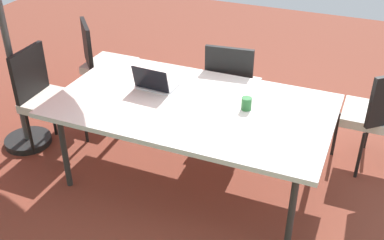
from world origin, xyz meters
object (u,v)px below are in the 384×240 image
at_px(chair_east, 47,96).
at_px(cup, 246,104).
at_px(laptop, 155,84).
at_px(chair_southeast, 104,61).
at_px(dining_table, 192,108).
at_px(chair_southwest, 376,113).
at_px(chair_south, 231,84).

height_order(chair_east, cup, chair_east).
distance_m(laptop, cup, 0.80).
height_order(chair_east, chair_southeast, same).
height_order(dining_table, chair_southwest, chair_southwest).
bearing_deg(chair_southeast, cup, -154.38).
height_order(chair_south, chair_southwest, same).
distance_m(chair_south, cup, 0.88).
distance_m(dining_table, cup, 0.44).
relative_size(chair_southeast, laptop, 2.95).
bearing_deg(dining_table, chair_south, -93.67).
bearing_deg(cup, laptop, -2.65).
bearing_deg(dining_table, cup, -169.43).
height_order(chair_south, laptop, chair_south).
height_order(chair_southwest, laptop, chair_southwest).
distance_m(chair_south, laptop, 0.88).
bearing_deg(chair_east, chair_south, -61.66).
relative_size(chair_east, chair_southeast, 1.00).
relative_size(chair_southeast, chair_southwest, 1.00).
relative_size(chair_southwest, laptop, 2.95).
bearing_deg(chair_southeast, chair_south, -131.22).
bearing_deg(chair_southeast, laptop, -167.76).
height_order(chair_east, chair_southwest, same).
height_order(dining_table, chair_south, chair_south).
xyz_separation_m(chair_southeast, chair_southwest, (-2.71, 0.02, 0.00)).
bearing_deg(chair_southwest, dining_table, -11.51).
bearing_deg(chair_southwest, chair_southeast, -42.46).
bearing_deg(chair_southeast, chair_east, 134.20).
bearing_deg(dining_table, laptop, -16.80).
bearing_deg(cup, dining_table, 10.57).
relative_size(dining_table, chair_south, 2.22).
xyz_separation_m(dining_table, cup, (-0.42, -0.08, 0.09)).
distance_m(chair_east, chair_southeast, 0.86).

